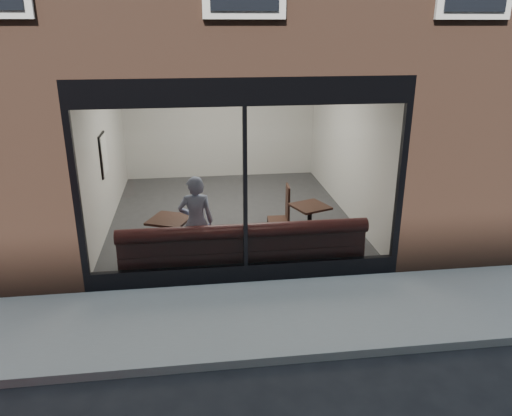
{
  "coord_description": "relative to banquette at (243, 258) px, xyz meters",
  "views": [
    {
      "loc": [
        -0.77,
        -5.03,
        3.89
      ],
      "look_at": [
        0.21,
        2.4,
        1.12
      ],
      "focal_mm": 35.0,
      "sensor_mm": 36.0,
      "label": 1
    }
  ],
  "objects": [
    {
      "name": "cafe_table_right",
      "position": [
        1.34,
        0.92,
        0.52
      ],
      "size": [
        0.78,
        0.78,
        0.04
      ],
      "primitive_type": "cube",
      "rotation": [
        0.0,
        0.0,
        0.37
      ],
      "color": "black",
      "rests_on": "cafe_floor"
    },
    {
      "name": "host_building_pier_left",
      "position": [
        -3.75,
        5.55,
        1.38
      ],
      "size": [
        2.5,
        12.0,
        3.2
      ],
      "primitive_type": "cube",
      "color": "brown",
      "rests_on": "ground"
    },
    {
      "name": "cafe_ceiling",
      "position": [
        0.0,
        2.55,
        2.97
      ],
      "size": [
        6.0,
        6.0,
        0.0
      ],
      "primitive_type": "plane",
      "rotation": [
        3.14,
        0.0,
        0.0
      ],
      "color": "white",
      "rests_on": "host_building_upper"
    },
    {
      "name": "ground",
      "position": [
        0.0,
        -2.45,
        -0.23
      ],
      "size": [
        120.0,
        120.0,
        0.0
      ],
      "primitive_type": "plane",
      "color": "black",
      "rests_on": "ground"
    },
    {
      "name": "cafe_floor",
      "position": [
        0.0,
        2.55,
        -0.21
      ],
      "size": [
        6.0,
        6.0,
        0.0
      ],
      "primitive_type": "plane",
      "color": "#2D2D30",
      "rests_on": "ground"
    },
    {
      "name": "cafe_wall_left",
      "position": [
        -2.49,
        2.55,
        1.37
      ],
      "size": [
        0.0,
        6.0,
        6.0
      ],
      "primitive_type": "plane",
      "rotation": [
        1.57,
        0.0,
        1.57
      ],
      "color": "silver",
      "rests_on": "ground"
    },
    {
      "name": "cafe_wall_right",
      "position": [
        2.49,
        2.55,
        1.37
      ],
      "size": [
        0.0,
        6.0,
        6.0
      ],
      "primitive_type": "plane",
      "rotation": [
        1.57,
        0.0,
        -1.57
      ],
      "color": "silver",
      "rests_on": "ground"
    },
    {
      "name": "cafe_wall_back",
      "position": [
        0.0,
        5.54,
        1.37
      ],
      "size": [
        5.0,
        0.0,
        5.0
      ],
      "primitive_type": "plane",
      "rotation": [
        1.57,
        0.0,
        0.0
      ],
      "color": "silver",
      "rests_on": "ground"
    },
    {
      "name": "sidewalk_near",
      "position": [
        0.0,
        -1.45,
        -0.22
      ],
      "size": [
        40.0,
        2.0,
        0.01
      ],
      "primitive_type": "cube",
      "color": "gray",
      "rests_on": "ground"
    },
    {
      "name": "wall_poster",
      "position": [
        -2.45,
        2.2,
        1.29
      ],
      "size": [
        0.02,
        0.57,
        0.76
      ],
      "primitive_type": "cube",
      "color": "white",
      "rests_on": "cafe_wall_left"
    },
    {
      "name": "storefront_glass",
      "position": [
        0.0,
        -0.43,
        1.33
      ],
      "size": [
        4.8,
        0.0,
        4.8
      ],
      "primitive_type": "plane",
      "rotation": [
        1.57,
        0.0,
        0.0
      ],
      "color": "white",
      "rests_on": "storefront_kick"
    },
    {
      "name": "host_building_backfill",
      "position": [
        0.0,
        8.55,
        1.38
      ],
      "size": [
        5.0,
        6.0,
        3.2
      ],
      "primitive_type": "cube",
      "color": "brown",
      "rests_on": "ground"
    },
    {
      "name": "storefront_kick",
      "position": [
        0.0,
        -0.4,
        -0.08
      ],
      "size": [
        5.0,
        0.1,
        0.3
      ],
      "primitive_type": "cube",
      "color": "black",
      "rests_on": "ground"
    },
    {
      "name": "banquette",
      "position": [
        0.0,
        0.0,
        0.0
      ],
      "size": [
        4.0,
        0.55,
        0.45
      ],
      "primitive_type": "cube",
      "color": "#341313",
      "rests_on": "cafe_floor"
    },
    {
      "name": "cafe_chair_right",
      "position": [
        0.86,
        1.59,
        0.01
      ],
      "size": [
        0.41,
        0.41,
        0.04
      ],
      "primitive_type": "cube",
      "rotation": [
        0.0,
        0.0,
        3.08
      ],
      "color": "black",
      "rests_on": "cafe_floor"
    },
    {
      "name": "cafe_table_left",
      "position": [
        -1.2,
        0.59,
        0.52
      ],
      "size": [
        0.85,
        0.85,
        0.04
      ],
      "primitive_type": "cube",
      "rotation": [
        0.0,
        0.0,
        -0.42
      ],
      "color": "black",
      "rests_on": "cafe_floor"
    },
    {
      "name": "person",
      "position": [
        -0.75,
        0.27,
        0.57
      ],
      "size": [
        0.58,
        0.38,
        1.6
      ],
      "primitive_type": "imported",
      "rotation": [
        0.0,
        0.0,
        3.15
      ],
      "color": "#8F9BC1",
      "rests_on": "cafe_floor"
    },
    {
      "name": "kerb_near",
      "position": [
        0.0,
        -2.5,
        -0.17
      ],
      "size": [
        40.0,
        0.1,
        0.12
      ],
      "primitive_type": "cube",
      "color": "gray",
      "rests_on": "ground"
    },
    {
      "name": "host_building_pier_right",
      "position": [
        3.75,
        5.55,
        1.38
      ],
      "size": [
        2.5,
        12.0,
        3.2
      ],
      "primitive_type": "cube",
      "color": "brown",
      "rests_on": "ground"
    },
    {
      "name": "storefront_mullion",
      "position": [
        0.0,
        -0.4,
        1.32
      ],
      "size": [
        0.06,
        0.1,
        2.5
      ],
      "primitive_type": "cube",
      "color": "black",
      "rests_on": "storefront_kick"
    },
    {
      "name": "storefront_header",
      "position": [
        0.0,
        -0.4,
        2.77
      ],
      "size": [
        5.0,
        0.1,
        0.4
      ],
      "primitive_type": "cube",
      "color": "black",
      "rests_on": "host_building_upper"
    }
  ]
}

